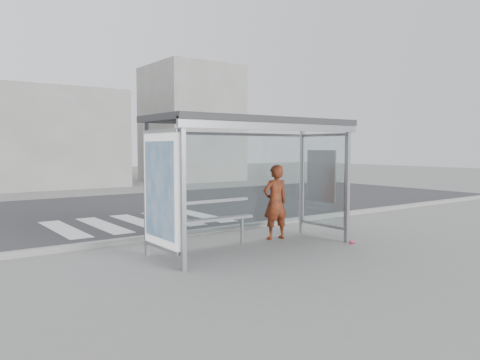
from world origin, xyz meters
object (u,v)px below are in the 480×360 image
bench (213,219)px  soda_can (352,242)px  bus_shelter (237,150)px  person (275,202)px

bench → soda_can: bearing=-30.3°
bus_shelter → bench: bus_shelter is taller
bus_shelter → soda_can: bearing=-22.6°
person → bench: size_ratio=0.89×
bench → bus_shelter: bearing=-66.8°
bus_shelter → person: (1.34, 0.40, -1.15)m
person → soda_can: (0.98, -1.36, -0.79)m
person → bench: (-1.56, 0.12, -0.26)m
person → soda_can: 1.86m
soda_can → bus_shelter: bearing=157.4°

